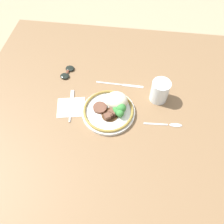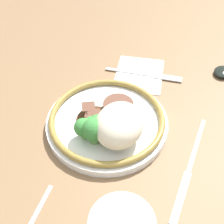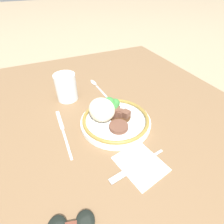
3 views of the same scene
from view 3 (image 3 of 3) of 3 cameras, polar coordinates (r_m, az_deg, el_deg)
name	(u,v)px [view 3 (image 3 of 3)]	position (r m, az deg, el deg)	size (l,w,h in m)	color
ground_plane	(101,137)	(0.61, -3.70, -8.09)	(8.00, 8.00, 0.00)	#998466
dining_table	(100,133)	(0.60, -3.78, -6.75)	(1.29, 1.13, 0.04)	brown
napkin	(140,164)	(0.50, 9.26, -16.35)	(0.14, 0.13, 0.00)	silver
plate	(112,116)	(0.59, -0.04, -1.27)	(0.23, 0.23, 0.09)	white
juice_glass	(66,88)	(0.71, -14.69, 7.59)	(0.08, 0.08, 0.11)	orange
fork	(133,168)	(0.48, 6.78, -17.76)	(0.04, 0.18, 0.00)	silver
knife	(63,130)	(0.59, -15.73, -5.78)	(0.23, 0.01, 0.00)	silver
spoon	(95,84)	(0.81, -5.47, 8.93)	(0.17, 0.02, 0.01)	silver
sunglasses	(71,224)	(0.43, -13.20, -32.08)	(0.07, 0.10, 0.01)	black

